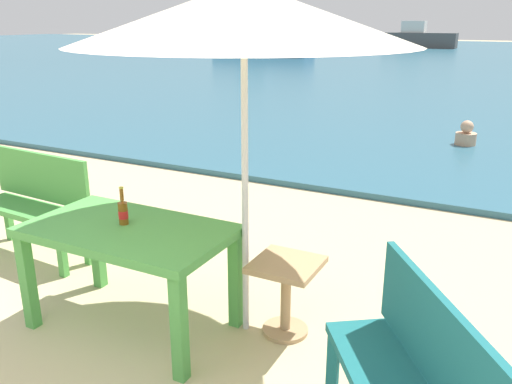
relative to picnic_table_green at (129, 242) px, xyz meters
name	(u,v)px	position (x,y,z in m)	size (l,w,h in m)	color
sea_water	(495,60)	(0.41, 28.50, -0.61)	(120.00, 50.00, 0.08)	#2D6075
picnic_table_green	(129,242)	(0.00, 0.00, 0.00)	(1.40, 0.80, 0.76)	#4C9E47
beer_bottle_amber	(123,211)	(-0.06, 0.03, 0.20)	(0.07, 0.07, 0.26)	brown
patio_umbrella	(244,15)	(0.72, 0.33, 1.47)	(2.10, 2.10, 2.30)	silver
side_table_wood	(286,287)	(0.99, 0.41, -0.30)	(0.44, 0.44, 0.54)	tan
bench_teal_center	(412,377)	(2.00, -0.42, -0.11)	(0.98, 1.19, 0.95)	#196066
bench_green_left	(35,199)	(-1.57, 0.57, -0.11)	(1.22, 0.43, 0.95)	#4C9E47
swimmer_person	(466,135)	(1.43, 6.81, -0.41)	(0.34, 0.34, 0.41)	tan
boat_ferry	(419,38)	(-5.57, 38.76, 0.11)	(5.20, 1.42, 1.89)	#4C4C4C
boat_barge	(261,42)	(-11.85, 25.58, 0.19)	(5.81, 1.58, 2.11)	navy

